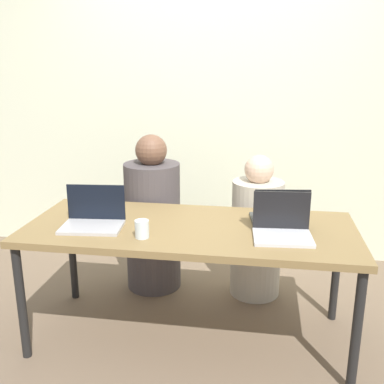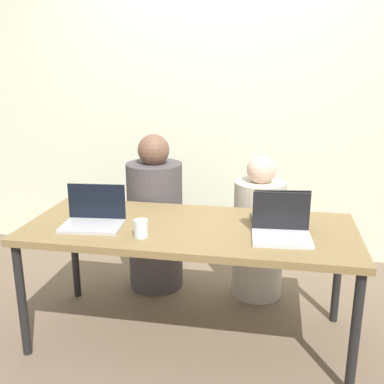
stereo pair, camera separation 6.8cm
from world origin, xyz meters
name	(u,v)px [view 1 (the left image)]	position (x,y,z in m)	size (l,w,h in m)	color
ground_plane	(190,336)	(0.00, 0.00, 0.00)	(12.00, 12.00, 0.00)	brown
back_wall	(217,104)	(0.00, 1.39, 1.30)	(4.90, 0.10, 2.60)	beige
desk	(190,235)	(0.00, 0.00, 0.67)	(1.89, 0.79, 0.72)	olive
person_on_left	(153,221)	(-0.38, 0.62, 0.51)	(0.46, 0.46, 1.15)	#4B4445
person_on_right	(256,234)	(0.38, 0.62, 0.46)	(0.40, 0.40, 1.03)	#BCB4A2
laptop_back_right	(279,216)	(0.50, 0.12, 0.77)	(0.34, 0.28, 0.23)	#343938
laptop_front_left	(93,218)	(-0.54, -0.09, 0.77)	(0.36, 0.28, 0.23)	#B4B3B4
laptop_front_right	(282,228)	(0.52, -0.08, 0.77)	(0.33, 0.28, 0.23)	silver
water_glass_left	(142,230)	(-0.22, -0.22, 0.77)	(0.08, 0.08, 0.10)	silver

